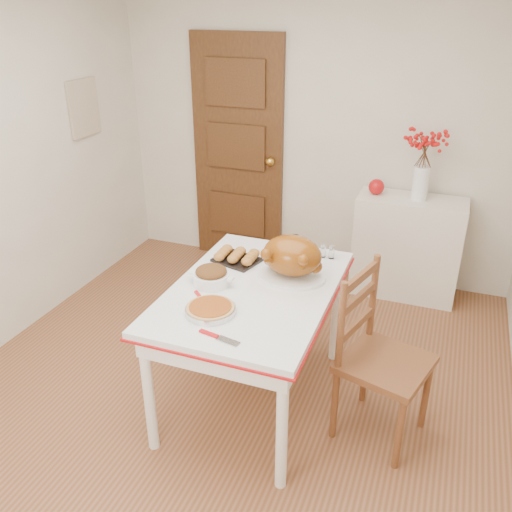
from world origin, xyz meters
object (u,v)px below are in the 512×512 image
at_px(sideboard, 407,247).
at_px(pumpkin_pie, 210,308).
at_px(kitchen_table, 253,345).
at_px(chair_oak, 386,360).
at_px(turkey_platter, 292,258).

height_order(sideboard, pumpkin_pie, pumpkin_pie).
relative_size(sideboard, kitchen_table, 0.64).
xyz_separation_m(chair_oak, pumpkin_pie, (-0.90, -0.32, 0.32)).
xyz_separation_m(kitchen_table, pumpkin_pie, (-0.11, -0.34, 0.43)).
bearing_deg(turkey_platter, chair_oak, -22.69).
bearing_deg(kitchen_table, pumpkin_pie, -108.45).
height_order(kitchen_table, pumpkin_pie, pumpkin_pie).
bearing_deg(pumpkin_pie, turkey_platter, 62.10).
bearing_deg(sideboard, kitchen_table, -112.52).
xyz_separation_m(sideboard, pumpkin_pie, (-0.83, -2.06, 0.40)).
height_order(sideboard, chair_oak, chair_oak).
relative_size(sideboard, chair_oak, 0.84).
xyz_separation_m(turkey_platter, pumpkin_pie, (-0.28, -0.53, -0.10)).
relative_size(sideboard, pumpkin_pie, 3.19).
height_order(chair_oak, pumpkin_pie, chair_oak).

